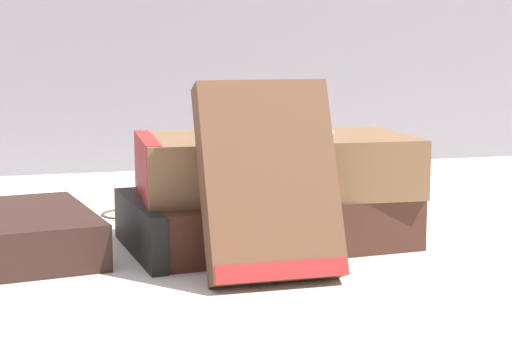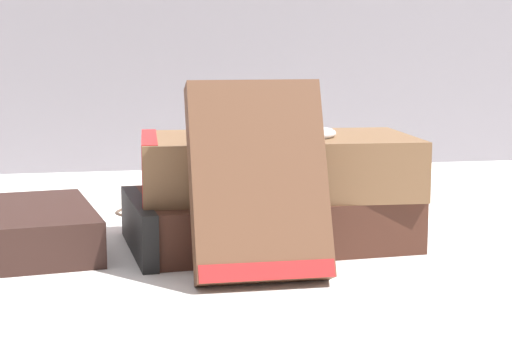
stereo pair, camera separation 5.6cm
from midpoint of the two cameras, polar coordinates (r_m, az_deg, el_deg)
name	(u,v)px [view 2 (the right image)]	position (r m, az deg, el deg)	size (l,w,h in m)	color
ground_plane	(277,243)	(0.70, 3.75, -4.50)	(3.00, 3.00, 0.00)	silver
book_flat_bottom	(261,220)	(0.69, 2.71, -2.97)	(0.23, 0.15, 0.04)	#422319
book_flat_top	(270,164)	(0.69, 3.26, 0.78)	(0.22, 0.13, 0.05)	brown
book_leaning_front	(259,188)	(0.58, 2.96, -0.83)	(0.09, 0.07, 0.14)	brown
pocket_watch	(300,133)	(0.68, 5.32, 2.87)	(0.06, 0.06, 0.01)	silver
reading_glasses	(171,209)	(0.83, -3.74, -2.22)	(0.11, 0.06, 0.00)	#4C3828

